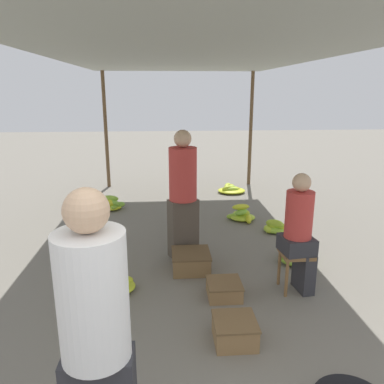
{
  "coord_description": "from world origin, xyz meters",
  "views": [
    {
      "loc": [
        -0.35,
        -1.24,
        2.21
      ],
      "look_at": [
        0.0,
        3.49,
        0.92
      ],
      "focal_mm": 35.0,
      "sensor_mm": 36.0,
      "label": 1
    }
  ],
  "objects": [
    {
      "name": "canopy_post_back_left",
      "position": [
        -1.68,
        7.5,
        1.32
      ],
      "size": [
        0.08,
        0.08,
        2.64
      ],
      "primitive_type": "cylinder",
      "color": "brown",
      "rests_on": "ground"
    },
    {
      "name": "canopy_post_back_right",
      "position": [
        1.68,
        7.5,
        1.32
      ],
      "size": [
        0.08,
        0.08,
        2.64
      ],
      "primitive_type": "cylinder",
      "color": "brown",
      "rests_on": "ground"
    },
    {
      "name": "canopy_tarp",
      "position": [
        0.0,
        3.9,
        2.66
      ],
      "size": [
        3.76,
        7.6,
        0.04
      ],
      "primitive_type": "cube",
      "color": "#9EA399",
      "rests_on": "canopy_post_front_left"
    },
    {
      "name": "vendor_foreground",
      "position": [
        -0.74,
        0.53,
        0.92
      ],
      "size": [
        0.39,
        0.38,
        1.76
      ],
      "color": "#2D2D33",
      "rests_on": "ground"
    },
    {
      "name": "stool",
      "position": [
        1.1,
        2.52,
        0.37
      ],
      "size": [
        0.34,
        0.34,
        0.47
      ],
      "color": "brown",
      "rests_on": "ground"
    },
    {
      "name": "vendor_seated",
      "position": [
        1.12,
        2.52,
        0.72
      ],
      "size": [
        0.38,
        0.38,
        1.37
      ],
      "color": "#2D2D33",
      "rests_on": "ground"
    },
    {
      "name": "banana_pile_left_0",
      "position": [
        -1.04,
        1.93,
        0.06
      ],
      "size": [
        0.37,
        0.41,
        0.13
      ],
      "color": "yellow",
      "rests_on": "ground"
    },
    {
      "name": "banana_pile_left_1",
      "position": [
        -0.96,
        2.65,
        0.11
      ],
      "size": [
        0.52,
        0.45,
        0.32
      ],
      "color": "#8DBD33",
      "rests_on": "ground"
    },
    {
      "name": "banana_pile_left_2",
      "position": [
        -1.25,
        3.29,
        0.09
      ],
      "size": [
        0.56,
        0.68,
        0.24
      ],
      "color": "#B2CB2C",
      "rests_on": "ground"
    },
    {
      "name": "banana_pile_left_3",
      "position": [
        -1.38,
        5.71,
        0.1
      ],
      "size": [
        0.56,
        0.48,
        0.28
      ],
      "color": "#C1D12A",
      "rests_on": "ground"
    },
    {
      "name": "banana_pile_right_0",
      "position": [
        1.12,
        6.76,
        0.07
      ],
      "size": [
        0.6,
        0.63,
        0.19
      ],
      "color": "#B7CE2B",
      "rests_on": "ground"
    },
    {
      "name": "banana_pile_right_1",
      "position": [
        0.98,
        4.93,
        0.09
      ],
      "size": [
        0.51,
        0.57,
        0.29
      ],
      "color": "#B7CE2B",
      "rests_on": "ground"
    },
    {
      "name": "banana_pile_right_2",
      "position": [
        1.37,
        3.22,
        0.08
      ],
      "size": [
        0.53,
        0.46,
        0.2
      ],
      "color": "#8ABC33",
      "rests_on": "ground"
    },
    {
      "name": "banana_pile_right_3",
      "position": [
        1.4,
        4.31,
        0.08
      ],
      "size": [
        0.38,
        0.31,
        0.21
      ],
      "color": "#AECA2D",
      "rests_on": "ground"
    },
    {
      "name": "crate_near",
      "position": [
        0.28,
        2.43,
        0.09
      ],
      "size": [
        0.38,
        0.38,
        0.18
      ],
      "color": "olive",
      "rests_on": "ground"
    },
    {
      "name": "crate_mid",
      "position": [
        0.25,
        1.66,
        0.11
      ],
      "size": [
        0.39,
        0.39,
        0.22
      ],
      "color": "olive",
      "rests_on": "ground"
    },
    {
      "name": "crate_far",
      "position": [
        -0.04,
        3.1,
        0.12
      ],
      "size": [
        0.48,
        0.48,
        0.24
      ],
      "color": "brown",
      "rests_on": "ground"
    },
    {
      "name": "shopper_walking_mid",
      "position": [
        -0.12,
        3.54,
        0.9
      ],
      "size": [
        0.48,
        0.48,
        1.73
      ],
      "color": "#4C4238",
      "rests_on": "ground"
    }
  ]
}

